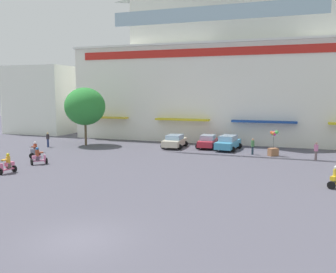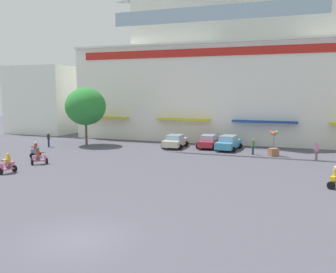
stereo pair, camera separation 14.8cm
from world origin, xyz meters
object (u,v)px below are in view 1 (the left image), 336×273
object	(u,v)px
parked_car_2	(228,143)
scooter_rider_5	(7,165)
scooter_rider_4	(336,179)
parked_car_0	(175,141)
scooter_rider_3	(35,151)
scooter_rider_2	(39,157)
pedestrian_1	(253,145)
pedestrian_2	(316,150)
parked_car_1	(208,141)
pedestrian_0	(48,139)
plaza_tree_0	(85,106)
balloon_vendor_cart	(273,146)

from	to	relation	value
parked_car_2	scooter_rider_5	xyz separation A→B (m)	(-13.76, -17.06, -0.14)
parked_car_2	scooter_rider_4	size ratio (longest dim) A/B	3.04
scooter_rider_4	scooter_rider_5	size ratio (longest dim) A/B	0.98
parked_car_0	scooter_rider_3	xyz separation A→B (m)	(-10.49, -10.33, -0.09)
scooter_rider_2	pedestrian_1	xyz separation A→B (m)	(16.67, 11.23, 0.31)
pedestrian_1	pedestrian_2	distance (m)	5.93
parked_car_1	pedestrian_2	world-z (taller)	pedestrian_2
pedestrian_1	scooter_rider_5	bearing A→B (deg)	-138.07
parked_car_0	pedestrian_0	world-z (taller)	pedestrian_0
plaza_tree_0	scooter_rider_3	distance (m)	9.43
parked_car_1	parked_car_2	xyz separation A→B (m)	(2.37, -0.58, 0.05)
scooter_rider_4	pedestrian_0	xyz separation A→B (m)	(-28.88, 8.39, 0.36)
parked_car_2	scooter_rider_4	bearing A→B (deg)	-54.44
parked_car_1	pedestrian_1	xyz separation A→B (m)	(5.20, -2.73, 0.19)
scooter_rider_4	scooter_rider_5	world-z (taller)	scooter_rider_5
parked_car_1	parked_car_2	distance (m)	2.44
parked_car_1	parked_car_2	size ratio (longest dim) A/B	0.87
pedestrian_2	scooter_rider_4	bearing A→B (deg)	-85.07
scooter_rider_4	scooter_rider_3	bearing A→B (deg)	174.39
parked_car_0	scooter_rider_2	bearing A→B (deg)	-121.45
scooter_rider_3	balloon_vendor_cart	xyz separation A→B (m)	(21.21, 8.52, 0.31)
scooter_rider_4	pedestrian_2	bearing A→B (deg)	94.93
plaza_tree_0	pedestrian_1	bearing A→B (deg)	-0.05
parked_car_0	plaza_tree_0	bearing A→B (deg)	-170.46
scooter_rider_4	pedestrian_2	size ratio (longest dim) A/B	0.92
parked_car_1	scooter_rider_4	world-z (taller)	scooter_rider_4
plaza_tree_0	scooter_rider_5	distance (m)	15.61
scooter_rider_5	pedestrian_1	distance (m)	22.32
parked_car_0	balloon_vendor_cart	xyz separation A→B (m)	(10.72, -1.81, 0.22)
scooter_rider_2	pedestrian_0	world-z (taller)	pedestrian_0
scooter_rider_2	scooter_rider_4	bearing A→B (deg)	0.27
scooter_rider_2	balloon_vendor_cart	size ratio (longest dim) A/B	0.60
parked_car_1	pedestrian_0	xyz separation A→B (m)	(-17.03, -5.46, 0.24)
parked_car_0	parked_car_2	size ratio (longest dim) A/B	0.93
scooter_rider_4	balloon_vendor_cart	distance (m)	12.00
plaza_tree_0	parked_car_2	world-z (taller)	plaza_tree_0
pedestrian_1	parked_car_2	bearing A→B (deg)	142.88
parked_car_1	scooter_rider_3	xyz separation A→B (m)	(-14.02, -11.31, -0.09)
pedestrian_1	balloon_vendor_cart	xyz separation A→B (m)	(1.99, -0.06, 0.03)
parked_car_2	pedestrian_1	bearing A→B (deg)	-37.12
scooter_rider_4	plaza_tree_0	bearing A→B (deg)	156.57
parked_car_1	scooter_rider_4	xyz separation A→B (m)	(11.85, -13.85, -0.12)
parked_car_2	scooter_rider_2	xyz separation A→B (m)	(-13.83, -13.37, -0.17)
scooter_rider_4	balloon_vendor_cart	bearing A→B (deg)	112.83
parked_car_2	scooter_rider_5	bearing A→B (deg)	-128.90
scooter_rider_2	pedestrian_0	xyz separation A→B (m)	(-5.56, 8.50, 0.36)
scooter_rider_2	scooter_rider_3	size ratio (longest dim) A/B	1.00
scooter_rider_5	balloon_vendor_cart	distance (m)	23.79
pedestrian_1	balloon_vendor_cart	size ratio (longest dim) A/B	0.64
plaza_tree_0	pedestrian_1	xyz separation A→B (m)	(19.04, -0.02, -3.59)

